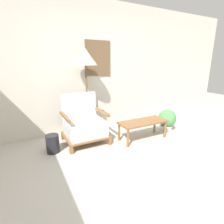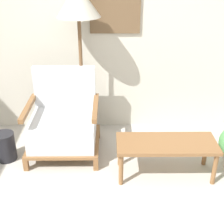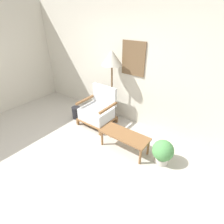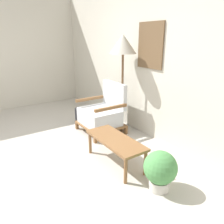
# 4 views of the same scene
# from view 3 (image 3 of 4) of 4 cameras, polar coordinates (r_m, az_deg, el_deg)

# --- Properties ---
(ground_plane) EXTENTS (14.00, 14.00, 0.00)m
(ground_plane) POSITION_cam_3_polar(r_m,az_deg,el_deg) (3.38, -16.38, -17.28)
(ground_plane) COLOR #B7B2A8
(wall_back) EXTENTS (8.00, 0.09, 2.70)m
(wall_back) POSITION_cam_3_polar(r_m,az_deg,el_deg) (4.07, 5.42, 14.59)
(wall_back) COLOR beige
(wall_back) RESTS_ON ground_plane
(armchair) EXTENTS (0.76, 0.69, 0.90)m
(armchair) POSITION_cam_3_polar(r_m,az_deg,el_deg) (4.22, -4.65, 0.42)
(armchair) COLOR brown
(armchair) RESTS_ON ground_plane
(floor_lamp) EXTENTS (0.46, 0.46, 1.73)m
(floor_lamp) POSITION_cam_3_polar(r_m,az_deg,el_deg) (3.91, -0.04, 16.65)
(floor_lamp) COLOR brown
(floor_lamp) RESTS_ON ground_plane
(coffee_table) EXTENTS (0.97, 0.39, 0.37)m
(coffee_table) POSITION_cam_3_polar(r_m,az_deg,el_deg) (3.42, 4.12, -7.89)
(coffee_table) COLOR brown
(coffee_table) RESTS_ON ground_plane
(vase) EXTENTS (0.22, 0.22, 0.31)m
(vase) POSITION_cam_3_polar(r_m,az_deg,el_deg) (4.61, -11.58, -0.16)
(vase) COLOR black
(vase) RESTS_ON ground_plane
(potted_plant) EXTENTS (0.38, 0.38, 0.48)m
(potted_plant) POSITION_cam_3_polar(r_m,az_deg,el_deg) (3.30, 16.23, -12.28)
(potted_plant) COLOR beige
(potted_plant) RESTS_ON ground_plane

